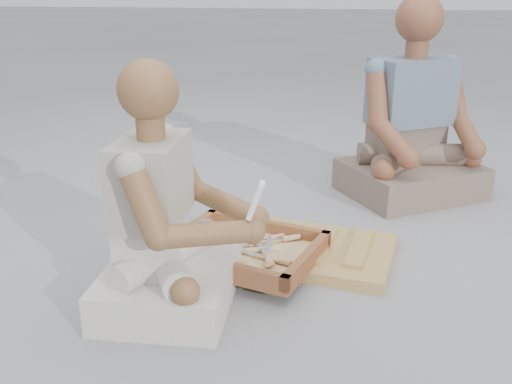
% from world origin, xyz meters
% --- Properties ---
extents(ground, '(60.00, 60.00, 0.00)m').
position_xyz_m(ground, '(0.00, 0.00, 0.00)').
color(ground, gray).
rests_on(ground, ground).
extents(carved_panel, '(0.72, 0.51, 0.05)m').
position_xyz_m(carved_panel, '(0.15, 0.26, 0.02)').
color(carved_panel, olive).
rests_on(carved_panel, ground).
extents(tool_tray, '(0.61, 0.53, 0.07)m').
position_xyz_m(tool_tray, '(-0.05, 0.10, 0.07)').
color(tool_tray, brown).
rests_on(tool_tray, carved_panel).
extents(chisel_0, '(0.22, 0.08, 0.02)m').
position_xyz_m(chisel_0, '(0.09, 0.03, 0.08)').
color(chisel_0, silver).
rests_on(chisel_0, tool_tray).
extents(chisel_1, '(0.12, 0.20, 0.02)m').
position_xyz_m(chisel_1, '(0.05, 0.03, 0.09)').
color(chisel_1, silver).
rests_on(chisel_1, tool_tray).
extents(chisel_2, '(0.16, 0.17, 0.02)m').
position_xyz_m(chisel_2, '(0.03, 0.23, 0.07)').
color(chisel_2, silver).
rests_on(chisel_2, tool_tray).
extents(chisel_3, '(0.21, 0.09, 0.02)m').
position_xyz_m(chisel_3, '(0.01, 0.11, 0.07)').
color(chisel_3, silver).
rests_on(chisel_3, tool_tray).
extents(chisel_4, '(0.13, 0.20, 0.02)m').
position_xyz_m(chisel_4, '(-0.13, 0.03, 0.09)').
color(chisel_4, silver).
rests_on(chisel_4, tool_tray).
extents(chisel_5, '(0.21, 0.11, 0.02)m').
position_xyz_m(chisel_5, '(-0.03, 0.08, 0.08)').
color(chisel_5, silver).
rests_on(chisel_5, tool_tray).
extents(chisel_6, '(0.21, 0.10, 0.02)m').
position_xyz_m(chisel_6, '(-0.06, -0.01, 0.08)').
color(chisel_6, silver).
rests_on(chisel_6, tool_tray).
extents(chisel_7, '(0.06, 0.22, 0.02)m').
position_xyz_m(chisel_7, '(0.05, 0.03, 0.09)').
color(chisel_7, silver).
rests_on(chisel_7, tool_tray).
extents(chisel_8, '(0.11, 0.21, 0.02)m').
position_xyz_m(chisel_8, '(-0.09, 0.07, 0.07)').
color(chisel_8, silver).
rests_on(chisel_8, tool_tray).
extents(chisel_9, '(0.19, 0.13, 0.02)m').
position_xyz_m(chisel_9, '(0.08, 0.21, 0.08)').
color(chisel_9, silver).
rests_on(chisel_9, tool_tray).
extents(chisel_10, '(0.20, 0.12, 0.02)m').
position_xyz_m(chisel_10, '(-0.04, 0.15, 0.07)').
color(chisel_10, silver).
rests_on(chisel_10, tool_tray).
extents(wood_chip_0, '(0.02, 0.02, 0.00)m').
position_xyz_m(wood_chip_0, '(-0.19, -0.15, 0.00)').
color(wood_chip_0, '#D8B37F').
rests_on(wood_chip_0, ground).
extents(wood_chip_1, '(0.02, 0.02, 0.00)m').
position_xyz_m(wood_chip_1, '(-0.18, -0.12, 0.00)').
color(wood_chip_1, '#D8B37F').
rests_on(wood_chip_1, ground).
extents(wood_chip_2, '(0.02, 0.02, 0.00)m').
position_xyz_m(wood_chip_2, '(0.23, 0.46, 0.00)').
color(wood_chip_2, '#D8B37F').
rests_on(wood_chip_2, ground).
extents(wood_chip_3, '(0.02, 0.02, 0.00)m').
position_xyz_m(wood_chip_3, '(-0.37, 0.47, 0.00)').
color(wood_chip_3, '#D8B37F').
rests_on(wood_chip_3, ground).
extents(wood_chip_4, '(0.02, 0.02, 0.00)m').
position_xyz_m(wood_chip_4, '(-0.13, -0.07, 0.00)').
color(wood_chip_4, '#D8B37F').
rests_on(wood_chip_4, ground).
extents(wood_chip_5, '(0.02, 0.02, 0.00)m').
position_xyz_m(wood_chip_5, '(-0.02, -0.06, 0.00)').
color(wood_chip_5, '#D8B37F').
rests_on(wood_chip_5, ground).
extents(wood_chip_6, '(0.02, 0.02, 0.00)m').
position_xyz_m(wood_chip_6, '(-0.12, 0.22, 0.00)').
color(wood_chip_6, '#D8B37F').
rests_on(wood_chip_6, ground).
extents(wood_chip_7, '(0.02, 0.02, 0.00)m').
position_xyz_m(wood_chip_7, '(0.05, 0.08, 0.00)').
color(wood_chip_7, '#D8B37F').
rests_on(wood_chip_7, ground).
extents(wood_chip_8, '(0.02, 0.02, 0.00)m').
position_xyz_m(wood_chip_8, '(-0.31, 0.21, 0.00)').
color(wood_chip_8, '#D8B37F').
rests_on(wood_chip_8, ground).
extents(wood_chip_9, '(0.02, 0.02, 0.00)m').
position_xyz_m(wood_chip_9, '(0.22, 0.23, 0.00)').
color(wood_chip_9, '#D8B37F').
rests_on(wood_chip_9, ground).
extents(wood_chip_10, '(0.02, 0.02, 0.00)m').
position_xyz_m(wood_chip_10, '(-0.12, 0.04, 0.00)').
color(wood_chip_10, '#D8B37F').
rests_on(wood_chip_10, ground).
extents(wood_chip_11, '(0.02, 0.02, 0.00)m').
position_xyz_m(wood_chip_11, '(-0.13, -0.19, 0.00)').
color(wood_chip_11, '#D8B37F').
rests_on(wood_chip_11, ground).
extents(wood_chip_12, '(0.02, 0.02, 0.00)m').
position_xyz_m(wood_chip_12, '(-0.03, -0.17, 0.00)').
color(wood_chip_12, '#D8B37F').
rests_on(wood_chip_12, ground).
extents(wood_chip_13, '(0.02, 0.02, 0.00)m').
position_xyz_m(wood_chip_13, '(0.27, 0.10, 0.00)').
color(wood_chip_13, '#D8B37F').
rests_on(wood_chip_13, ground).
extents(wood_chip_14, '(0.02, 0.02, 0.00)m').
position_xyz_m(wood_chip_14, '(-0.14, 0.21, 0.00)').
color(wood_chip_14, '#D8B37F').
rests_on(wood_chip_14, ground).
extents(craftsman, '(0.56, 0.56, 0.80)m').
position_xyz_m(craftsman, '(-0.23, -0.19, 0.27)').
color(craftsman, silver).
rests_on(craftsman, ground).
extents(companion, '(0.79, 0.77, 0.97)m').
position_xyz_m(companion, '(0.54, 1.10, 0.32)').
color(companion, '#7C6759').
rests_on(companion, ground).
extents(mobile_phone, '(0.06, 0.06, 0.12)m').
position_xyz_m(mobile_phone, '(0.07, -0.21, 0.39)').
color(mobile_phone, white).
rests_on(mobile_phone, craftsman).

